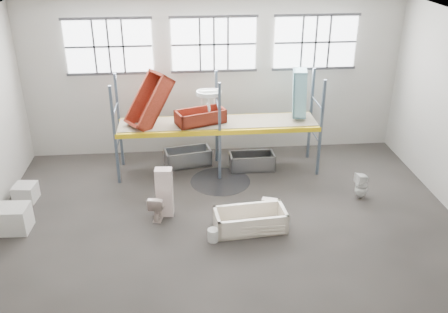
{
  "coord_description": "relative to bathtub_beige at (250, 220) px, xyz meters",
  "views": [
    {
      "loc": [
        -1.07,
        -10.21,
        7.08
      ],
      "look_at": [
        0.0,
        1.5,
        1.4
      ],
      "focal_mm": 39.46,
      "sensor_mm": 36.0,
      "label": 1
    }
  ],
  "objects": [
    {
      "name": "carton_near",
      "position": [
        -5.91,
        0.49,
        0.07
      ],
      "size": [
        0.81,
        0.71,
        0.67
      ],
      "primitive_type": "cube",
      "rotation": [
        0.0,
        0.0,
        -0.05
      ],
      "color": "silver",
      "rests_on": "floor"
    },
    {
      "name": "rack_upright_la",
      "position": [
        -3.54,
        2.77,
        1.24
      ],
      "size": [
        0.08,
        0.08,
        3.0
      ],
      "primitive_type": "cube",
      "color": "slate",
      "rests_on": "floor"
    },
    {
      "name": "bucket",
      "position": [
        -0.97,
        -0.43,
        -0.1
      ],
      "size": [
        0.35,
        0.35,
        0.32
      ],
      "primitive_type": "cylinder",
      "rotation": [
        0.0,
        0.0,
        0.36
      ],
      "color": "silver",
      "rests_on": "floor"
    },
    {
      "name": "rack_upright_lb",
      "position": [
        -3.54,
        3.97,
        1.24
      ],
      "size": [
        0.08,
        0.08,
        3.0
      ],
      "primitive_type": "cube",
      "color": "slate",
      "rests_on": "floor"
    },
    {
      "name": "window_left",
      "position": [
        -3.74,
        4.81,
        3.34
      ],
      "size": [
        2.6,
        0.04,
        1.6
      ],
      "primitive_type": "cube",
      "color": "white",
      "rests_on": "wall_back"
    },
    {
      "name": "rack_beam_back",
      "position": [
        -0.54,
        3.97,
        1.24
      ],
      "size": [
        6.0,
        0.1,
        0.14
      ],
      "primitive_type": "cube",
      "color": "yellow",
      "rests_on": "floor"
    },
    {
      "name": "carton_far",
      "position": [
        -6.02,
        1.97,
        -0.02
      ],
      "size": [
        0.63,
        0.63,
        0.48
      ],
      "primitive_type": "cube",
      "rotation": [
        0.0,
        0.0,
        -0.11
      ],
      "color": "beige",
      "rests_on": "floor"
    },
    {
      "name": "blue_tub_upright",
      "position": [
        1.92,
        3.46,
        2.13
      ],
      "size": [
        0.57,
        0.74,
        1.42
      ],
      "primitive_type": null,
      "rotation": [
        0.0,
        1.54,
        -0.2
      ],
      "color": "#7DBBC8",
      "rests_on": "shelf_deck"
    },
    {
      "name": "floor",
      "position": [
        -0.54,
        -0.13,
        -0.31
      ],
      "size": [
        12.0,
        10.0,
        0.1
      ],
      "primitive_type": "cube",
      "color": "#494440",
      "rests_on": "ground"
    },
    {
      "name": "steel_tub_left",
      "position": [
        -1.47,
        3.79,
        0.0
      ],
      "size": [
        1.53,
        0.93,
        0.52
      ],
      "primitive_type": null,
      "rotation": [
        0.0,
        0.0,
        0.19
      ],
      "color": "#B4B8BD",
      "rests_on": "floor"
    },
    {
      "name": "rack_upright_ma",
      "position": [
        -0.54,
        2.77,
        1.24
      ],
      "size": [
        0.08,
        0.08,
        3.0
      ],
      "primitive_type": "cube",
      "color": "slate",
      "rests_on": "floor"
    },
    {
      "name": "steel_tub_right",
      "position": [
        0.51,
        3.32,
        -0.01
      ],
      "size": [
        1.39,
        0.67,
        0.51
      ],
      "primitive_type": null,
      "rotation": [
        0.0,
        0.0,
        0.02
      ],
      "color": "#97999D",
      "rests_on": "floor"
    },
    {
      "name": "rack_upright_ra",
      "position": [
        2.46,
        2.77,
        1.24
      ],
      "size": [
        0.08,
        0.08,
        3.0
      ],
      "primitive_type": "cube",
      "color": "slate",
      "rests_on": "floor"
    },
    {
      "name": "rack_upright_rb",
      "position": [
        2.46,
        3.97,
        1.24
      ],
      "size": [
        0.08,
        0.08,
        3.0
      ],
      "primitive_type": "cube",
      "color": "slate",
      "rests_on": "floor"
    },
    {
      "name": "wall_back",
      "position": [
        -0.54,
        4.92,
        2.24
      ],
      "size": [
        12.0,
        0.1,
        5.0
      ],
      "primitive_type": "cube",
      "color": "#B1ADA3",
      "rests_on": "ground"
    },
    {
      "name": "rack_beam_front",
      "position": [
        -0.54,
        2.77,
        1.24
      ],
      "size": [
        6.0,
        0.1,
        0.14
      ],
      "primitive_type": "cube",
      "color": "yellow",
      "rests_on": "floor"
    },
    {
      "name": "toilet_white",
      "position": [
        3.31,
        1.28,
        0.11
      ],
      "size": [
        0.4,
        0.39,
        0.75
      ],
      "primitive_type": "imported",
      "rotation": [
        0.0,
        0.0,
        -1.4
      ],
      "color": "white",
      "rests_on": "floor"
    },
    {
      "name": "bathtub_beige",
      "position": [
        0.0,
        0.0,
        0.0
      ],
      "size": [
        1.85,
        0.99,
        0.52
      ],
      "primitive_type": null,
      "rotation": [
        0.0,
        0.0,
        0.09
      ],
      "color": "silver",
      "rests_on": "floor"
    },
    {
      "name": "window_right",
      "position": [
        2.66,
        4.81,
        3.34
      ],
      "size": [
        2.6,
        0.04,
        1.6
      ],
      "primitive_type": "cube",
      "color": "white",
      "rests_on": "wall_back"
    },
    {
      "name": "wall_front",
      "position": [
        -0.54,
        -5.18,
        2.24
      ],
      "size": [
        12.0,
        0.1,
        5.0
      ],
      "primitive_type": "cube",
      "color": "#B4B1A8",
      "rests_on": "ground"
    },
    {
      "name": "sink_on_shelf",
      "position": [
        -0.82,
        3.04,
        1.83
      ],
      "size": [
        0.75,
        0.59,
        0.64
      ],
      "primitive_type": "imported",
      "rotation": [
        0.0,
        0.0,
        0.06
      ],
      "color": "white",
      "rests_on": "rust_tub_flat"
    },
    {
      "name": "cistern_spare",
      "position": [
        0.6,
        0.61,
        0.02
      ],
      "size": [
        0.44,
        0.31,
        0.38
      ],
      "primitive_type": "cube",
      "rotation": [
        0.0,
        0.0,
        -0.33
      ],
      "color": "#F0D7C8",
      "rests_on": "bathtub_beige"
    },
    {
      "name": "cistern_tall",
      "position": [
        -2.14,
        0.88,
        0.41
      ],
      "size": [
        0.46,
        0.32,
        1.35
      ],
      "primitive_type": "cube",
      "rotation": [
        0.0,
        0.0,
        -0.1
      ],
      "color": "silver",
      "rests_on": "floor"
    },
    {
      "name": "ceiling",
      "position": [
        -0.54,
        -0.13,
        4.79
      ],
      "size": [
        12.0,
        10.0,
        0.1
      ],
      "primitive_type": "cube",
      "color": "silver",
      "rests_on": "ground"
    },
    {
      "name": "rack_upright_mb",
      "position": [
        -0.54,
        3.97,
        1.24
      ],
      "size": [
        0.08,
        0.08,
        3.0
      ],
      "primitive_type": "cube",
      "color": "slate",
      "rests_on": "floor"
    },
    {
      "name": "window_mid",
      "position": [
        -0.54,
        4.81,
        3.34
      ],
      "size": [
        2.6,
        0.04,
        1.6
      ],
      "primitive_type": "cube",
      "color": "white",
      "rests_on": "wall_back"
    },
    {
      "name": "shelf_deck",
      "position": [
        -0.54,
        3.37,
        1.32
      ],
      "size": [
        5.9,
        1.1,
        0.03
      ],
      "primitive_type": "cube",
      "color": "gray",
      "rests_on": "floor"
    },
    {
      "name": "wet_patch",
      "position": [
        -0.54,
        2.57,
        -0.26
      ],
      "size": [
        1.8,
        1.8,
        0.0
      ],
      "primitive_type": "cylinder",
      "color": "black",
      "rests_on": "floor"
    },
    {
      "name": "sink_in_tub",
      "position": [
        -0.16,
        0.5,
        -0.1
      ],
      "size": [
        0.49,
        0.49,
        0.13
      ],
      "primitive_type": "imported",
      "rotation": [
        0.0,
        0.0,
        -0.29
      ],
      "color": "silver",
      "rests_on": "bathtub_beige"
    },
    {
      "name": "rust_tub_flat",
      "position": [
        -1.06,
        3.29,
        1.56
      ],
      "size": [
        1.58,
        1.12,
        0.4
      ],
      "primitive_type": null,
      "rotation": [
        0.0,
        0.0,
        0.35
      ],
      "color": "maroon",
      "rests_on": "shelf_deck"
    },
    {
      "name": "toilet_beige",
      "position": [
        -2.32,
        0.74,
        0.09
      ],
      "size": [
        0.54,
        0.76,
        0.7
      ],
      "primitive_type": "imported",
      "rotation": [
        0.0,
        0.0,
        2.91
      ],
      "color": "beige",
      "rests_on": "floor"
    },
    {
      "name": "rust_tub_tilted",
      "position": [
        -2.54,
        3.41,
        2.03
      ],
      "size": [
        1.6,
        1.44,
        1.69
      ],
      "primitive_type": null,
      "rotation": [
        0.0,
        -0.96,
        0.58
      ],
      "color": "maroon",
      "rests_on": "shelf_deck"
    }
  ]
}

